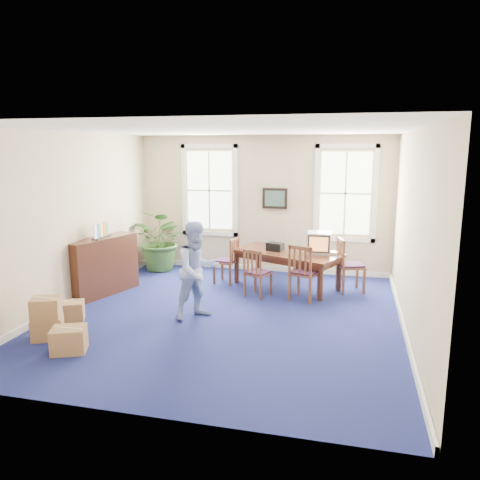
% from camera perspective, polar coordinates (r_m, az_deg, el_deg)
% --- Properties ---
extents(floor, '(6.50, 6.50, 0.00)m').
position_cam_1_polar(floor, '(8.35, -1.67, -9.19)').
color(floor, navy).
rests_on(floor, ground).
extents(ceiling, '(6.50, 6.50, 0.00)m').
position_cam_1_polar(ceiling, '(7.84, -1.80, 13.31)').
color(ceiling, white).
rests_on(ceiling, ground).
extents(wall_back, '(6.50, 0.00, 6.50)m').
position_cam_1_polar(wall_back, '(11.08, 2.77, 4.38)').
color(wall_back, '#C5B28F').
rests_on(wall_back, ground).
extents(wall_front, '(6.50, 0.00, 6.50)m').
position_cam_1_polar(wall_front, '(4.96, -11.82, -4.34)').
color(wall_front, '#C5B28F').
rests_on(wall_front, ground).
extents(wall_left, '(0.00, 6.50, 6.50)m').
position_cam_1_polar(wall_left, '(9.20, -20.07, 2.33)').
color(wall_left, '#C5B28F').
rests_on(wall_left, ground).
extents(wall_right, '(0.00, 6.50, 6.50)m').
position_cam_1_polar(wall_right, '(7.71, 20.29, 0.72)').
color(wall_right, '#C5B28F').
rests_on(wall_right, ground).
extents(baseboard_back, '(6.00, 0.04, 0.12)m').
position_cam_1_polar(baseboard_back, '(11.33, 2.66, -3.39)').
color(baseboard_back, white).
rests_on(baseboard_back, ground).
extents(baseboard_left, '(0.04, 6.50, 0.12)m').
position_cam_1_polar(baseboard_left, '(9.52, -19.30, -6.87)').
color(baseboard_left, white).
rests_on(baseboard_left, ground).
extents(baseboard_right, '(0.04, 6.50, 0.12)m').
position_cam_1_polar(baseboard_right, '(8.11, 19.33, -10.02)').
color(baseboard_right, white).
rests_on(baseboard_right, ground).
extents(window_left, '(1.40, 0.12, 2.20)m').
position_cam_1_polar(window_left, '(11.34, -3.73, 6.05)').
color(window_left, white).
rests_on(window_left, ground).
extents(window_right, '(1.40, 0.12, 2.20)m').
position_cam_1_polar(window_right, '(10.83, 12.73, 5.56)').
color(window_right, white).
rests_on(window_right, ground).
extents(wall_picture, '(0.58, 0.06, 0.48)m').
position_cam_1_polar(wall_picture, '(10.96, 4.27, 5.08)').
color(wall_picture, black).
rests_on(wall_picture, ground).
extents(conference_table, '(2.46, 1.83, 0.76)m').
position_cam_1_polar(conference_table, '(9.96, 5.67, -3.57)').
color(conference_table, '#432114').
rests_on(conference_table, ground).
extents(crt_tv, '(0.50, 0.54, 0.44)m').
position_cam_1_polar(crt_tv, '(9.81, 9.62, -0.30)').
color(crt_tv, '#B7B7BC').
rests_on(crt_tv, conference_table).
extents(game_console, '(0.19, 0.23, 0.05)m').
position_cam_1_polar(game_console, '(9.78, 11.35, -1.54)').
color(game_console, white).
rests_on(game_console, conference_table).
extents(equipment_bag, '(0.39, 0.31, 0.17)m').
position_cam_1_polar(equipment_bag, '(9.94, 4.31, -0.81)').
color(equipment_bag, black).
rests_on(equipment_bag, conference_table).
extents(chair_near_left, '(0.57, 0.57, 0.97)m').
position_cam_1_polar(chair_near_left, '(9.28, 2.20, -3.96)').
color(chair_near_left, brown).
rests_on(chair_near_left, ground).
extents(chair_near_right, '(0.62, 0.62, 1.10)m').
position_cam_1_polar(chair_near_right, '(9.13, 7.87, -3.88)').
color(chair_near_right, brown).
rests_on(chair_near_right, ground).
extents(chair_end_left, '(0.53, 0.53, 1.00)m').
position_cam_1_polar(chair_end_left, '(10.19, -1.71, -2.50)').
color(chair_end_left, brown).
rests_on(chair_end_left, ground).
extents(chair_end_right, '(0.63, 0.63, 1.11)m').
position_cam_1_polar(chair_end_right, '(9.83, 13.37, -2.98)').
color(chair_end_right, brown).
rests_on(chair_end_right, ground).
extents(man, '(1.02, 1.04, 1.69)m').
position_cam_1_polar(man, '(8.06, -5.21, -3.69)').
color(man, '#91A8E1').
rests_on(man, ground).
extents(credenza, '(0.90, 1.61, 1.22)m').
position_cam_1_polar(credenza, '(9.78, -16.42, -2.88)').
color(credenza, '#432114').
rests_on(credenza, ground).
extents(brochure_rack, '(0.19, 0.71, 0.31)m').
position_cam_1_polar(brochure_rack, '(9.62, -16.56, 1.53)').
color(brochure_rack, '#99999E').
rests_on(brochure_rack, credenza).
extents(potted_plant, '(1.64, 1.54, 1.47)m').
position_cam_1_polar(potted_plant, '(11.33, -9.50, -0.02)').
color(potted_plant, '#2F5622').
rests_on(potted_plant, ground).
extents(cardboard_boxes, '(1.60, 1.60, 0.69)m').
position_cam_1_polar(cardboard_boxes, '(7.84, -21.11, -8.67)').
color(cardboard_boxes, '#A1744A').
rests_on(cardboard_boxes, ground).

